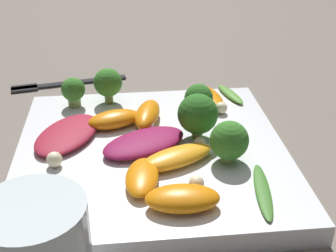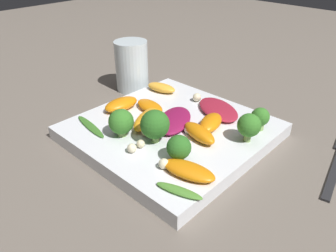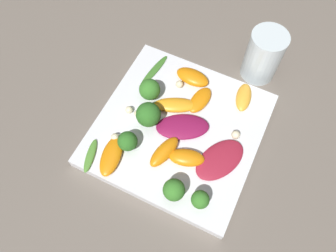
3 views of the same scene
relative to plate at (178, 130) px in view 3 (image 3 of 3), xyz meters
name	(u,v)px [view 3 (image 3 of 3)]	position (x,y,z in m)	size (l,w,h in m)	color
ground_plane	(178,132)	(0.00, 0.00, -0.01)	(2.40, 2.40, 0.00)	#6B6056
plate	(178,130)	(0.00, 0.00, 0.00)	(0.28, 0.28, 0.02)	white
drinking_glass	(263,55)	(0.08, 0.19, 0.04)	(0.07, 0.07, 0.10)	silver
radicchio_leaf_0	(220,160)	(0.09, -0.03, 0.02)	(0.09, 0.11, 0.01)	maroon
radicchio_leaf_1	(182,127)	(0.01, 0.00, 0.02)	(0.10, 0.09, 0.01)	maroon
orange_segment_0	(111,156)	(-0.08, -0.10, 0.02)	(0.05, 0.08, 0.01)	orange
orange_segment_1	(200,100)	(0.01, 0.06, 0.02)	(0.04, 0.06, 0.01)	orange
orange_segment_2	(244,97)	(0.08, 0.10, 0.02)	(0.04, 0.06, 0.02)	#FCAD33
orange_segment_3	(192,77)	(-0.02, 0.10, 0.02)	(0.07, 0.04, 0.02)	orange
orange_segment_4	(175,105)	(-0.02, 0.03, 0.02)	(0.08, 0.06, 0.02)	orange
orange_segment_5	(165,152)	(0.00, -0.06, 0.02)	(0.04, 0.07, 0.02)	orange
orange_segment_6	(187,158)	(0.04, -0.05, 0.02)	(0.07, 0.05, 0.02)	orange
broccoli_floret_0	(128,141)	(-0.06, -0.07, 0.03)	(0.03, 0.03, 0.04)	#7A9E51
broccoli_floret_1	(200,200)	(0.09, -0.11, 0.03)	(0.03, 0.03, 0.04)	#84AD5B
broccoli_floret_2	(148,115)	(-0.05, -0.01, 0.04)	(0.04, 0.04, 0.05)	#7A9E51
broccoli_floret_3	(174,190)	(0.04, -0.11, 0.04)	(0.03, 0.03, 0.04)	#7A9E51
broccoli_floret_4	(150,90)	(-0.07, 0.03, 0.03)	(0.04, 0.04, 0.04)	#7A9E51
arugula_sprig_0	(154,70)	(-0.09, 0.09, 0.01)	(0.03, 0.08, 0.00)	#3D7528
arugula_sprig_1	(90,156)	(-0.11, -0.11, 0.01)	(0.03, 0.06, 0.01)	#518E33
macadamia_nut_0	(129,110)	(-0.09, -0.01, 0.02)	(0.01, 0.01, 0.01)	beige
macadamia_nut_1	(179,84)	(-0.03, 0.08, 0.02)	(0.01, 0.01, 0.01)	beige
macadamia_nut_2	(170,142)	(0.00, -0.03, 0.02)	(0.01, 0.01, 0.01)	beige
macadamia_nut_3	(137,114)	(-0.08, -0.01, 0.02)	(0.01, 0.01, 0.01)	beige
macadamia_nut_4	(115,137)	(-0.09, -0.07, 0.02)	(0.01, 0.01, 0.01)	beige
macadamia_nut_5	(155,111)	(-0.05, 0.01, 0.02)	(0.01, 0.01, 0.01)	beige
macadamia_nut_6	(236,135)	(0.09, 0.03, 0.02)	(0.02, 0.02, 0.02)	beige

